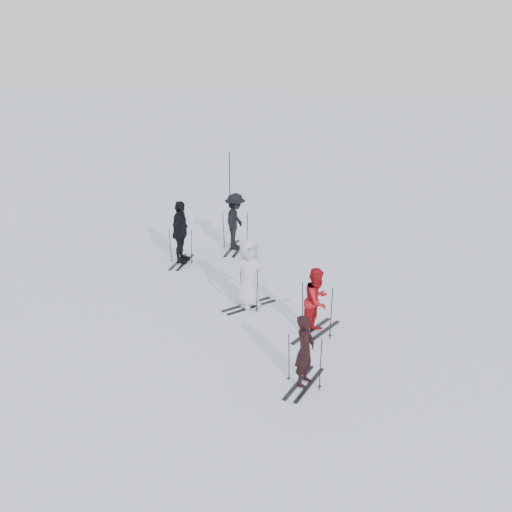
{
  "coord_description": "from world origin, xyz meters",
  "views": [
    {
      "loc": [
        4.45,
        -15.46,
        7.06
      ],
      "look_at": [
        0.0,
        1.0,
        1.0
      ],
      "focal_mm": 45.0,
      "sensor_mm": 36.0,
      "label": 1
    }
  ],
  "objects_px": {
    "skier_red": "(317,302)",
    "piste_marker": "(230,175)",
    "skier_near_dark": "(305,351)",
    "skier_uphill_far": "(235,222)",
    "skier_uphill_left": "(180,233)",
    "skier_grey": "(249,274)"
  },
  "relations": [
    {
      "from": "skier_uphill_left",
      "to": "piste_marker",
      "type": "distance_m",
      "value": 8.49
    },
    {
      "from": "skier_red",
      "to": "skier_grey",
      "type": "relative_size",
      "value": 0.89
    },
    {
      "from": "skier_red",
      "to": "skier_uphill_far",
      "type": "xyz_separation_m",
      "value": [
        -3.76,
        5.6,
        0.12
      ]
    },
    {
      "from": "skier_red",
      "to": "skier_uphill_far",
      "type": "relative_size",
      "value": 0.88
    },
    {
      "from": "skier_red",
      "to": "skier_grey",
      "type": "distance_m",
      "value": 2.31
    },
    {
      "from": "skier_grey",
      "to": "piste_marker",
      "type": "relative_size",
      "value": 0.92
    },
    {
      "from": "skier_near_dark",
      "to": "skier_grey",
      "type": "distance_m",
      "value": 4.2
    },
    {
      "from": "skier_uphill_far",
      "to": "piste_marker",
      "type": "relative_size",
      "value": 0.94
    },
    {
      "from": "skier_near_dark",
      "to": "skier_uphill_left",
      "type": "relative_size",
      "value": 0.78
    },
    {
      "from": "skier_uphill_far",
      "to": "piste_marker",
      "type": "xyz_separation_m",
      "value": [
        -2.29,
        6.69,
        0.06
      ]
    },
    {
      "from": "skier_red",
      "to": "piste_marker",
      "type": "distance_m",
      "value": 13.7
    },
    {
      "from": "skier_near_dark",
      "to": "skier_uphill_far",
      "type": "xyz_separation_m",
      "value": [
        -3.94,
        8.06,
        0.18
      ]
    },
    {
      "from": "piste_marker",
      "to": "skier_uphill_far",
      "type": "bearing_deg",
      "value": -71.08
    },
    {
      "from": "skier_near_dark",
      "to": "skier_red",
      "type": "relative_size",
      "value": 0.93
    },
    {
      "from": "skier_near_dark",
      "to": "piste_marker",
      "type": "distance_m",
      "value": 16.01
    },
    {
      "from": "skier_grey",
      "to": "skier_red",
      "type": "bearing_deg",
      "value": -80.89
    },
    {
      "from": "skier_red",
      "to": "piste_marker",
      "type": "xyz_separation_m",
      "value": [
        -6.05,
        12.29,
        0.18
      ]
    },
    {
      "from": "skier_near_dark",
      "to": "piste_marker",
      "type": "height_order",
      "value": "piste_marker"
    },
    {
      "from": "skier_red",
      "to": "skier_uphill_left",
      "type": "height_order",
      "value": "skier_uphill_left"
    },
    {
      "from": "skier_uphill_left",
      "to": "skier_red",
      "type": "bearing_deg",
      "value": -129.38
    },
    {
      "from": "skier_grey",
      "to": "piste_marker",
      "type": "xyz_separation_m",
      "value": [
        -4.03,
        11.17,
        0.08
      ]
    },
    {
      "from": "skier_red",
      "to": "skier_uphill_left",
      "type": "relative_size",
      "value": 0.84
    }
  ]
}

